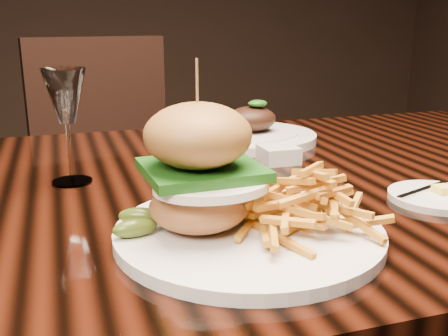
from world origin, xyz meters
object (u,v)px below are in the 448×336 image
object	(u,v)px
burger_plate	(243,194)
far_dish	(251,133)
wine_glass	(66,100)
chair_far	(112,168)
dining_table	(223,223)

from	to	relation	value
burger_plate	far_dish	size ratio (longest dim) A/B	1.15
wine_glass	chair_far	world-z (taller)	chair_far
dining_table	wine_glass	distance (m)	0.32
burger_plate	chair_far	xyz separation A→B (m)	(-0.04, 1.13, -0.27)
burger_plate	dining_table	bearing A→B (deg)	86.89
dining_table	chair_far	size ratio (longest dim) A/B	1.68
wine_glass	chair_far	bearing A→B (deg)	80.43
burger_plate	chair_far	bearing A→B (deg)	101.39
burger_plate	wine_glass	bearing A→B (deg)	131.35
far_dish	burger_plate	bearing A→B (deg)	-111.70
dining_table	chair_far	distance (m)	0.90
wine_glass	far_dish	xyz separation A→B (m)	(0.38, 0.19, -0.12)
dining_table	burger_plate	world-z (taller)	burger_plate
far_dish	chair_far	bearing A→B (deg)	110.32
burger_plate	chair_far	distance (m)	1.16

